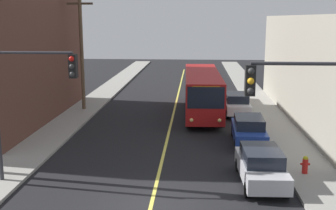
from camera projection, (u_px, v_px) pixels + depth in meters
name	position (u px, v px, depth m)	size (l,w,h in m)	color
ground_plane	(151.00, 206.00, 16.42)	(120.00, 120.00, 0.00)	black
sidewalk_left	(55.00, 133.00, 26.65)	(2.50, 90.00, 0.15)	gray
sidewalk_right	(285.00, 137.00, 25.70)	(2.50, 90.00, 0.15)	gray
lane_stripe_center	(172.00, 118.00, 31.08)	(0.16, 60.00, 0.01)	#D8CC4C
city_bus	(202.00, 90.00, 32.24)	(2.85, 12.21, 3.20)	maroon
parked_car_silver	(261.00, 165.00, 18.56)	(1.93, 4.45, 1.62)	#B7B7BC
parked_car_blue	(249.00, 130.00, 24.55)	(1.92, 4.45, 1.62)	navy
parked_car_white	(237.00, 103.00, 32.06)	(1.86, 4.42, 1.62)	silver
utility_pole_mid	(81.00, 41.00, 32.35)	(2.40, 0.28, 9.72)	brown
traffic_signal_left_corner	(29.00, 89.00, 17.80)	(3.75, 0.48, 6.00)	#2D2D33
traffic_signal_right_corner	(310.00, 111.00, 13.54)	(3.75, 0.48, 6.00)	#2D2D33
fire_hydrant	(305.00, 164.00, 19.45)	(0.44, 0.26, 0.84)	red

